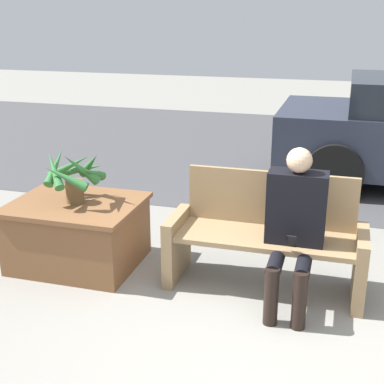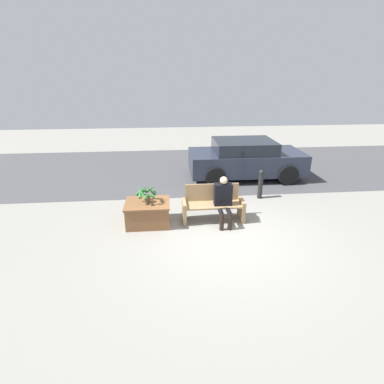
% 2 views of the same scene
% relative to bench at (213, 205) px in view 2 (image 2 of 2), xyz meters
% --- Properties ---
extents(ground_plane, '(30.00, 30.00, 0.00)m').
position_rel_bench_xyz_m(ground_plane, '(0.16, -0.95, -0.41)').
color(ground_plane, gray).
extents(road_surface, '(20.00, 6.00, 0.01)m').
position_rel_bench_xyz_m(road_surface, '(0.16, 4.51, -0.41)').
color(road_surface, '#424244').
rests_on(road_surface, ground_plane).
extents(bench, '(1.55, 0.54, 0.91)m').
position_rel_bench_xyz_m(bench, '(0.00, 0.00, 0.00)').
color(bench, '#8C704C').
rests_on(bench, ground_plane).
extents(person_seated, '(0.44, 0.63, 1.20)m').
position_rel_bench_xyz_m(person_seated, '(0.23, -0.19, 0.24)').
color(person_seated, black).
rests_on(person_seated, ground_plane).
extents(planter_box, '(1.09, 0.88, 0.57)m').
position_rel_bench_xyz_m(planter_box, '(-1.64, -0.07, -0.11)').
color(planter_box, brown).
rests_on(planter_box, ground_plane).
extents(potted_plant, '(0.55, 0.56, 0.49)m').
position_rel_bench_xyz_m(potted_plant, '(-1.64, -0.06, 0.42)').
color(potted_plant, brown).
rests_on(potted_plant, planter_box).
extents(parked_car, '(3.95, 1.98, 1.35)m').
position_rel_bench_xyz_m(parked_car, '(1.66, 3.21, 0.27)').
color(parked_car, '#232838').
rests_on(parked_car, ground_plane).
extents(bollard_post, '(0.15, 0.15, 0.89)m').
position_rel_bench_xyz_m(bollard_post, '(1.63, 1.28, 0.06)').
color(bollard_post, black).
rests_on(bollard_post, ground_plane).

